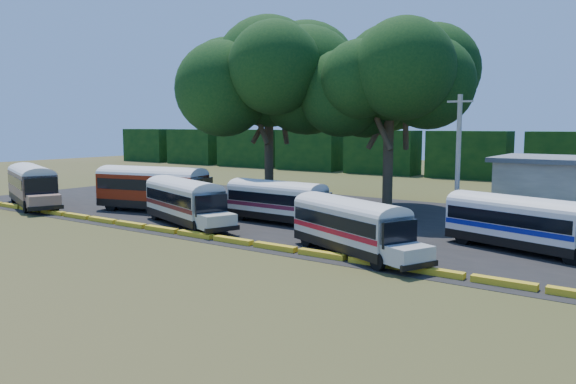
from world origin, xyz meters
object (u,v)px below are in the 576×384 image
Objects in this scene: bus_white_red at (351,223)px; bus_cream_west at (185,199)px; bus_red at (155,186)px; tree_west at (269,72)px; bus_beige at (32,183)px.

bus_cream_west is at bearing -161.59° from bus_white_red.
bus_red is 14.17m from tree_west.
bus_red is 1.14× the size of bus_cream_west.
bus_red is at bearing -109.11° from tree_west.
bus_red reaches higher than bus_beige.
bus_beige is 11.34m from bus_red.
bus_cream_west is at bearing -78.27° from tree_west.
bus_red is at bearing 41.53° from bus_beige.
bus_cream_west is at bearing 25.28° from bus_beige.
tree_west reaches higher than bus_red.
bus_white_red is 23.49m from tree_west.
bus_cream_west is (6.18, -2.79, -0.26)m from bus_red.
bus_red is 20.02m from bus_white_red.
bus_cream_west is (16.84, 1.07, -0.20)m from bus_beige.
bus_white_red is at bearing -23.99° from bus_red.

